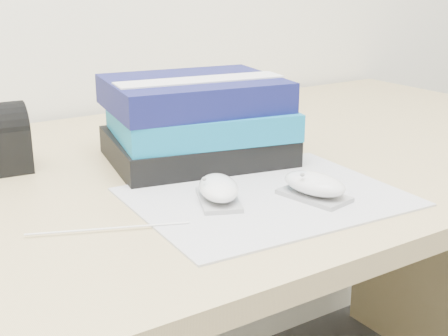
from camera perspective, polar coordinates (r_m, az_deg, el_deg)
desk at (r=1.15m, az=-3.81°, el=-9.75°), size 1.60×0.80×0.73m
mousepad at (r=0.85m, az=3.90°, el=-2.65°), size 0.37×0.29×0.00m
mouse_rear at (r=0.82m, az=-0.50°, el=-2.01°), size 0.08×0.10×0.04m
mouse_front at (r=0.84m, az=8.26°, el=-1.63°), size 0.07×0.10×0.04m
usb_cable at (r=0.75m, az=-10.50°, el=-5.46°), size 0.18×0.08×0.00m
book_stack at (r=1.00m, az=-2.52°, el=4.38°), size 0.31×0.27×0.13m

